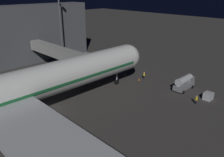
{
  "coord_description": "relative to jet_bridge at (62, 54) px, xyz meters",
  "views": [
    {
      "loc": [
        -34.48,
        18.3,
        20.91
      ],
      "look_at": [
        -3.0,
        -12.8,
        3.5
      ],
      "focal_mm": 37.04,
      "sensor_mm": 36.0,
      "label": 1
    }
  ],
  "objects": [
    {
      "name": "ground_plane",
      "position": [
        -13.12,
        11.56,
        -5.89
      ],
      "size": [
        320.0,
        320.0,
        0.0
      ],
      "primitive_type": "plane",
      "color": "#383533"
    },
    {
      "name": "fuel_tanker",
      "position": [
        -25.57,
        -14.23,
        -4.24
      ],
      "size": [
        2.46,
        5.75,
        3.15
      ],
      "color": "slate",
      "rests_on": "ground_plane"
    },
    {
      "name": "apron_floodlight_mast",
      "position": [
        12.38,
        -7.98,
        4.9
      ],
      "size": [
        2.9,
        0.5,
        18.67
      ],
      "color": "#59595E",
      "rests_on": "ground_plane"
    },
    {
      "name": "traffic_cone_nose_starboard",
      "position": [
        -10.92,
        -11.24,
        -5.62
      ],
      "size": [
        0.36,
        0.36,
        0.55
      ],
      "primitive_type": "cone",
      "color": "orange",
      "rests_on": "ground_plane"
    },
    {
      "name": "jet_bridge",
      "position": [
        0.0,
        0.0,
        0.0
      ],
      "size": [
        24.75,
        3.4,
        7.42
      ],
      "color": "#9E9E99",
      "rests_on": "ground_plane"
    },
    {
      "name": "ground_crew_near_nose_gear",
      "position": [
        -30.78,
        -9.49,
        -4.89
      ],
      "size": [
        0.4,
        0.4,
        1.81
      ],
      "color": "black",
      "rests_on": "ground_plane"
    },
    {
      "name": "baggage_container_near_belt",
      "position": [
        -31.51,
        -13.13,
        -5.16
      ],
      "size": [
        1.58,
        1.79,
        1.47
      ],
      "primitive_type": "cube",
      "color": "#B7BABF",
      "rests_on": "ground_plane"
    },
    {
      "name": "traffic_cone_nose_port",
      "position": [
        -15.32,
        -11.24,
        -5.62
      ],
      "size": [
        0.36,
        0.36,
        0.55
      ],
      "primitive_type": "cone",
      "color": "orange",
      "rests_on": "ground_plane"
    },
    {
      "name": "ground_crew_marshaller_fwd",
      "position": [
        -15.64,
        -12.74,
        -4.86
      ],
      "size": [
        0.4,
        0.4,
        1.87
      ],
      "color": "black",
      "rests_on": "ground_plane"
    }
  ]
}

